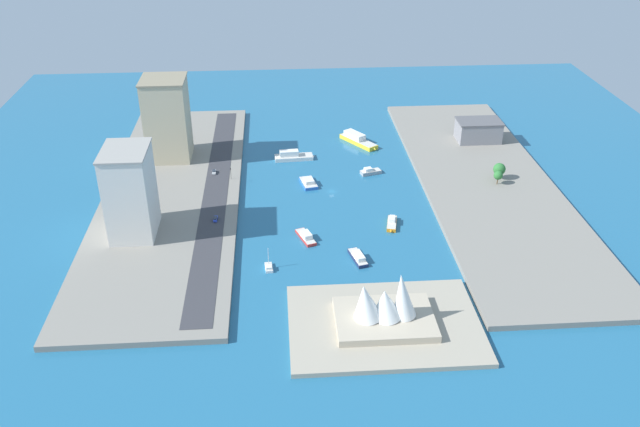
{
  "coord_description": "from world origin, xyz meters",
  "views": [
    {
      "loc": [
        28.48,
        314.4,
        162.67
      ],
      "look_at": [
        8.47,
        30.04,
        3.7
      ],
      "focal_mm": 37.53,
      "sensor_mm": 36.0,
      "label": 1
    }
  ],
  "objects_px": {
    "ferry_white_commuter": "(293,156)",
    "office_block_beige": "(167,119)",
    "water_taxi_orange": "(392,223)",
    "ferry_yellow_fast": "(357,139)",
    "hatchback_blue": "(215,219)",
    "opera_landmark": "(384,308)",
    "catamaran_blue": "(309,182)",
    "patrol_launch_navy": "(358,257)",
    "tugboat_red": "(306,236)",
    "van_white": "(214,172)",
    "yacht_sleek_gray": "(371,172)",
    "hotel_broad_white": "(130,192)",
    "sailboat_small_white": "(269,267)",
    "warehouse_low_gray": "(478,130)",
    "traffic_light_waterfront": "(231,172)"
  },
  "relations": [
    {
      "from": "ferry_yellow_fast",
      "to": "opera_landmark",
      "type": "xyz_separation_m",
      "value": [
        11.45,
        178.08,
        6.62
      ]
    },
    {
      "from": "hatchback_blue",
      "to": "catamaran_blue",
      "type": "bearing_deg",
      "value": -139.4
    },
    {
      "from": "catamaran_blue",
      "to": "yacht_sleek_gray",
      "type": "xyz_separation_m",
      "value": [
        -35.45,
        -11.09,
        0.03
      ]
    },
    {
      "from": "office_block_beige",
      "to": "hatchback_blue",
      "type": "height_order",
      "value": "office_block_beige"
    },
    {
      "from": "yacht_sleek_gray",
      "to": "warehouse_low_gray",
      "type": "xyz_separation_m",
      "value": [
        -70.85,
        -37.2,
        7.61
      ]
    },
    {
      "from": "hotel_broad_white",
      "to": "patrol_launch_navy",
      "type": "bearing_deg",
      "value": 164.93
    },
    {
      "from": "hotel_broad_white",
      "to": "traffic_light_waterfront",
      "type": "bearing_deg",
      "value": -128.17
    },
    {
      "from": "sailboat_small_white",
      "to": "warehouse_low_gray",
      "type": "bearing_deg",
      "value": -134.84
    },
    {
      "from": "water_taxi_orange",
      "to": "ferry_yellow_fast",
      "type": "bearing_deg",
      "value": -87.39
    },
    {
      "from": "patrol_launch_navy",
      "to": "catamaran_blue",
      "type": "bearing_deg",
      "value": -76.78
    },
    {
      "from": "hotel_broad_white",
      "to": "warehouse_low_gray",
      "type": "bearing_deg",
      "value": -152.99
    },
    {
      "from": "traffic_light_waterfront",
      "to": "yacht_sleek_gray",
      "type": "bearing_deg",
      "value": -175.3
    },
    {
      "from": "tugboat_red",
      "to": "van_white",
      "type": "relative_size",
      "value": 3.19
    },
    {
      "from": "patrol_launch_navy",
      "to": "office_block_beige",
      "type": "bearing_deg",
      "value": -49.67
    },
    {
      "from": "ferry_white_commuter",
      "to": "water_taxi_orange",
      "type": "xyz_separation_m",
      "value": [
        -45.29,
        80.51,
        -0.73
      ]
    },
    {
      "from": "sailboat_small_white",
      "to": "opera_landmark",
      "type": "distance_m",
      "value": 61.41
    },
    {
      "from": "ferry_white_commuter",
      "to": "office_block_beige",
      "type": "distance_m",
      "value": 74.31
    },
    {
      "from": "catamaran_blue",
      "to": "opera_landmark",
      "type": "relative_size",
      "value": 0.44
    },
    {
      "from": "tugboat_red",
      "to": "van_white",
      "type": "bearing_deg",
      "value": -55.56
    },
    {
      "from": "hatchback_blue",
      "to": "opera_landmark",
      "type": "height_order",
      "value": "opera_landmark"
    },
    {
      "from": "hotel_broad_white",
      "to": "office_block_beige",
      "type": "bearing_deg",
      "value": -93.98
    },
    {
      "from": "water_taxi_orange",
      "to": "sailboat_small_white",
      "type": "height_order",
      "value": "sailboat_small_white"
    },
    {
      "from": "warehouse_low_gray",
      "to": "hotel_broad_white",
      "type": "height_order",
      "value": "hotel_broad_white"
    },
    {
      "from": "van_white",
      "to": "opera_landmark",
      "type": "xyz_separation_m",
      "value": [
        -73.27,
        135.46,
        5.48
      ]
    },
    {
      "from": "ferry_yellow_fast",
      "to": "patrol_launch_navy",
      "type": "bearing_deg",
      "value": 83.3
    },
    {
      "from": "warehouse_low_gray",
      "to": "traffic_light_waterfront",
      "type": "bearing_deg",
      "value": 16.39
    },
    {
      "from": "van_white",
      "to": "yacht_sleek_gray",
      "type": "bearing_deg",
      "value": 179.15
    },
    {
      "from": "patrol_launch_navy",
      "to": "hatchback_blue",
      "type": "xyz_separation_m",
      "value": [
        65.04,
        -35.4,
        2.11
      ]
    },
    {
      "from": "traffic_light_waterfront",
      "to": "opera_landmark",
      "type": "bearing_deg",
      "value": 116.42
    },
    {
      "from": "catamaran_blue",
      "to": "patrol_launch_navy",
      "type": "relative_size",
      "value": 1.0
    },
    {
      "from": "yacht_sleek_gray",
      "to": "hotel_broad_white",
      "type": "bearing_deg",
      "value": 26.6
    },
    {
      "from": "catamaran_blue",
      "to": "van_white",
      "type": "xyz_separation_m",
      "value": [
        51.51,
        -12.38,
        2.17
      ]
    },
    {
      "from": "patrol_launch_navy",
      "to": "warehouse_low_gray",
      "type": "xyz_separation_m",
      "value": [
        -88.47,
        -124.16,
        7.58
      ]
    },
    {
      "from": "sailboat_small_white",
      "to": "traffic_light_waterfront",
      "type": "distance_m",
      "value": 87.75
    },
    {
      "from": "tugboat_red",
      "to": "sailboat_small_white",
      "type": "bearing_deg",
      "value": 54.18
    },
    {
      "from": "catamaran_blue",
      "to": "tugboat_red",
      "type": "distance_m",
      "value": 56.56
    },
    {
      "from": "hatchback_blue",
      "to": "opera_landmark",
      "type": "bearing_deg",
      "value": 129.85
    },
    {
      "from": "sailboat_small_white",
      "to": "water_taxi_orange",
      "type": "bearing_deg",
      "value": -150.48
    },
    {
      "from": "van_white",
      "to": "hotel_broad_white",
      "type": "bearing_deg",
      "value": 62.18
    },
    {
      "from": "sailboat_small_white",
      "to": "tugboat_red",
      "type": "bearing_deg",
      "value": -125.82
    },
    {
      "from": "van_white",
      "to": "sailboat_small_white",
      "type": "bearing_deg",
      "value": 107.78
    },
    {
      "from": "traffic_light_waterfront",
      "to": "opera_landmark",
      "type": "distance_m",
      "value": 142.76
    },
    {
      "from": "catamaran_blue",
      "to": "van_white",
      "type": "bearing_deg",
      "value": -13.51
    },
    {
      "from": "water_taxi_orange",
      "to": "ferry_yellow_fast",
      "type": "height_order",
      "value": "ferry_yellow_fast"
    },
    {
      "from": "ferry_white_commuter",
      "to": "opera_landmark",
      "type": "distance_m",
      "value": 159.7
    },
    {
      "from": "sailboat_small_white",
      "to": "ferry_yellow_fast",
      "type": "relative_size",
      "value": 0.38
    },
    {
      "from": "patrol_launch_navy",
      "to": "office_block_beige",
      "type": "distance_m",
      "value": 149.66
    },
    {
      "from": "ferry_white_commuter",
      "to": "hatchback_blue",
      "type": "relative_size",
      "value": 4.67
    },
    {
      "from": "ferry_yellow_fast",
      "to": "office_block_beige",
      "type": "distance_m",
      "value": 114.88
    },
    {
      "from": "ferry_yellow_fast",
      "to": "hatchback_blue",
      "type": "xyz_separation_m",
      "value": [
        80.42,
        95.46,
        1.15
      ]
    }
  ]
}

